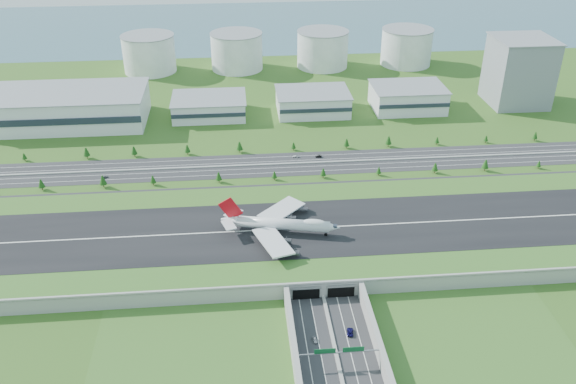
{
  "coord_description": "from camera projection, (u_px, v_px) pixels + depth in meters",
  "views": [
    {
      "loc": [
        -38.32,
        -280.61,
        190.01
      ],
      "look_at": [
        -9.54,
        35.0,
        11.76
      ],
      "focal_mm": 38.0,
      "sensor_mm": 36.0,
      "label": 1
    }
  ],
  "objects": [
    {
      "name": "boeing_747",
      "position": [
        280.0,
        224.0,
        328.88
      ],
      "size": [
        65.48,
        61.25,
        20.5
      ],
      "rotation": [
        0.0,
        0.0,
        -0.22
      ],
      "color": "silver",
      "rests_on": "airfield_deck"
    },
    {
      "name": "sign_gantry_near",
      "position": [
        339.0,
        353.0,
        253.84
      ],
      "size": [
        38.7,
        0.7,
        9.8
      ],
      "color": "gray",
      "rests_on": "ground"
    },
    {
      "name": "north_expressway",
      "position": [
        294.0,
        164.0,
        422.18
      ],
      "size": [
        560.0,
        36.0,
        0.12
      ],
      "primitive_type": "cube",
      "color": "#28282B",
      "rests_on": "ground"
    },
    {
      "name": "car_0",
      "position": [
        315.0,
        340.0,
        269.44
      ],
      "size": [
        2.43,
        4.46,
        1.44
      ],
      "primitive_type": "imported",
      "rotation": [
        0.0,
        0.0,
        0.18
      ],
      "color": "#A7A6AB",
      "rests_on": "ground"
    },
    {
      "name": "tree_row",
      "position": [
        292.0,
        158.0,
        419.98
      ],
      "size": [
        506.65,
        48.72,
        8.49
      ],
      "color": "#3D2819",
      "rests_on": "ground"
    },
    {
      "name": "fuel_tank_a",
      "position": [
        149.0,
        54.0,
        590.75
      ],
      "size": [
        50.0,
        50.0,
        35.0
      ],
      "primitive_type": "cylinder",
      "color": "silver",
      "rests_on": "ground"
    },
    {
      "name": "fuel_tank_d",
      "position": [
        406.0,
        47.0,
        610.93
      ],
      "size": [
        50.0,
        50.0,
        35.0
      ],
      "primitive_type": "cylinder",
      "color": "silver",
      "rests_on": "ground"
    },
    {
      "name": "hangar_mid_c",
      "position": [
        408.0,
        98.0,
        508.32
      ],
      "size": [
        58.0,
        42.0,
        19.0
      ],
      "primitive_type": "cube",
      "color": "silver",
      "rests_on": "ground"
    },
    {
      "name": "hangar_west",
      "position": [
        69.0,
        108.0,
        480.75
      ],
      "size": [
        120.0,
        60.0,
        25.0
      ],
      "primitive_type": "cube",
      "color": "silver",
      "rests_on": "ground"
    },
    {
      "name": "hangar_mid_a",
      "position": [
        209.0,
        107.0,
        496.24
      ],
      "size": [
        58.0,
        42.0,
        15.0
      ],
      "primitive_type": "cube",
      "color": "silver",
      "rests_on": "ground"
    },
    {
      "name": "underpass_road",
      "position": [
        340.0,
        367.0,
        251.77
      ],
      "size": [
        38.8,
        120.4,
        8.0
      ],
      "color": "#28282B",
      "rests_on": "ground"
    },
    {
      "name": "office_tower",
      "position": [
        519.0,
        72.0,
        511.35
      ],
      "size": [
        46.0,
        46.0,
        55.0
      ],
      "primitive_type": "cube",
      "color": "gray",
      "rests_on": "ground"
    },
    {
      "name": "airfield_deck",
      "position": [
        311.0,
        234.0,
        337.65
      ],
      "size": [
        520.0,
        100.0,
        9.2
      ],
      "color": "gray",
      "rests_on": "ground"
    },
    {
      "name": "bay_water",
      "position": [
        263.0,
        25.0,
        756.37
      ],
      "size": [
        1200.0,
        260.0,
        0.06
      ],
      "primitive_type": "cube",
      "color": "#3A616F",
      "rests_on": "ground"
    },
    {
      "name": "car_2",
      "position": [
        350.0,
        332.0,
        273.75
      ],
      "size": [
        3.66,
        6.28,
        1.64
      ],
      "primitive_type": "imported",
      "rotation": [
        0.0,
        0.0,
        2.98
      ],
      "color": "#0F0D43",
      "rests_on": "ground"
    },
    {
      "name": "fuel_tank_b",
      "position": [
        237.0,
        51.0,
        597.48
      ],
      "size": [
        50.0,
        50.0,
        35.0
      ],
      "primitive_type": "cylinder",
      "color": "silver",
      "rests_on": "ground"
    },
    {
      "name": "car_5",
      "position": [
        319.0,
        156.0,
        430.8
      ],
      "size": [
        4.6,
        1.76,
        1.5
      ],
      "primitive_type": "imported",
      "rotation": [
        0.0,
        0.0,
        -1.61
      ],
      "color": "black",
      "rests_on": "ground"
    },
    {
      "name": "car_7",
      "position": [
        296.0,
        156.0,
        430.93
      ],
      "size": [
        4.79,
        2.64,
        1.31
      ],
      "primitive_type": "imported",
      "rotation": [
        0.0,
        0.0,
        -1.76
      ],
      "color": "silver",
      "rests_on": "ground"
    },
    {
      "name": "hangar_mid_b",
      "position": [
        313.0,
        102.0,
        502.48
      ],
      "size": [
        58.0,
        42.0,
        17.0
      ],
      "primitive_type": "cube",
      "color": "silver",
      "rests_on": "ground"
    },
    {
      "name": "ground",
      "position": [
        311.0,
        240.0,
        339.75
      ],
      "size": [
        1200.0,
        1200.0,
        0.0
      ],
      "primitive_type": "plane",
      "color": "#3C5C1C",
      "rests_on": "ground"
    },
    {
      "name": "fuel_tank_c",
      "position": [
        323.0,
        49.0,
        604.21
      ],
      "size": [
        50.0,
        50.0,
        35.0
      ],
      "primitive_type": "cylinder",
      "color": "silver",
      "rests_on": "ground"
    },
    {
      "name": "car_4",
      "position": [
        105.0,
        177.0,
        403.78
      ],
      "size": [
        4.14,
        3.0,
        1.31
      ],
      "primitive_type": "imported",
      "rotation": [
        0.0,
        0.0,
        2.0
      ],
      "color": "#545459",
      "rests_on": "ground"
    }
  ]
}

